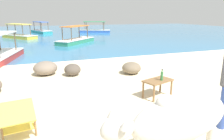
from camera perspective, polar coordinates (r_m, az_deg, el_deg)
name	(u,v)px	position (r m, az deg, el deg)	size (l,w,h in m)	color
water_surface	(55,34)	(24.69, -15.25, 9.54)	(60.00, 36.00, 0.03)	teal
cow	(178,119)	(2.96, 17.65, -12.70)	(2.01, 0.80, 1.12)	beige
low_bench_table	(158,83)	(5.49, 12.40, -3.42)	(0.86, 0.65, 0.46)	brown
bottle	(162,76)	(5.42, 13.46, -1.55)	(0.07, 0.07, 0.30)	#2D6B38
deck_chair_near	(18,118)	(3.95, -24.39, -11.86)	(0.63, 0.83, 0.68)	brown
shore_rock_large	(45,68)	(7.74, -17.75, 0.52)	(0.84, 0.81, 0.48)	gray
shore_rock_medium	(72,70)	(7.42, -10.76, 0.09)	(0.57, 0.57, 0.41)	brown
shore_rock_small	(131,68)	(7.55, 5.35, 0.58)	(0.74, 0.68, 0.42)	#756651
boat_red	(0,55)	(11.09, -28.21, 3.70)	(1.94, 3.84, 1.29)	#C63833
boat_green	(76,40)	(16.05, -9.87, 8.21)	(3.39, 3.43, 1.29)	#338E66
boat_yellow	(19,35)	(20.84, -24.00, 8.67)	(3.18, 3.60, 1.29)	gold
boat_blue	(95,30)	(25.35, -4.78, 10.79)	(3.81, 2.61, 1.29)	#3866B7
boat_teal	(41,31)	(26.05, -18.78, 10.17)	(2.39, 3.84, 1.29)	teal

